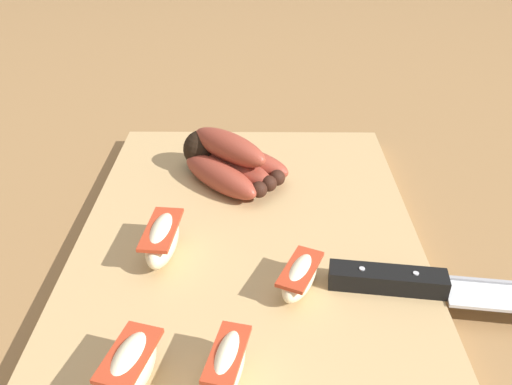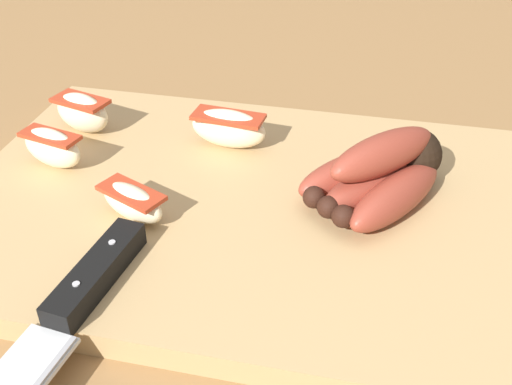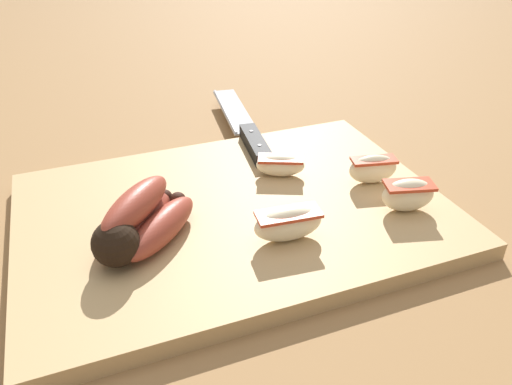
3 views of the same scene
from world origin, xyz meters
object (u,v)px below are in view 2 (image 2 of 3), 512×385
Objects in this scene: apple_wedge_far at (52,147)px; apple_wedge_extra at (82,112)px; chefs_knife at (57,325)px; apple_wedge_near at (132,202)px; apple_wedge_middle at (228,128)px; banana_bunch at (381,174)px.

apple_wedge_extra reaches higher than apple_wedge_far.
chefs_knife is 4.46× the size of apple_wedge_extra.
apple_wedge_near is 0.13m from apple_wedge_middle.
apple_wedge_middle is 0.15m from apple_wedge_extra.
apple_wedge_far is (-0.28, -0.01, -0.00)m from banana_bunch.
banana_bunch is 2.20× the size of apple_wedge_far.
chefs_knife is 0.20m from apple_wedge_far.
apple_wedge_near is at bearing 89.22° from chefs_knife.
apple_wedge_middle is at bearing 25.42° from apple_wedge_far.
banana_bunch is 0.28m from apple_wedge_far.
apple_wedge_far is at bearing -87.42° from apple_wedge_extra.
apple_wedge_far is at bearing 117.87° from chefs_knife.
chefs_knife is at bearing -62.13° from apple_wedge_far.
chefs_knife is at bearing -68.24° from apple_wedge_extra.
apple_wedge_near is 1.04× the size of apple_wedge_far.
apple_wedge_extra reaches higher than apple_wedge_middle.
apple_wedge_extra is at bearing 129.30° from apple_wedge_near.
apple_wedge_middle is 1.19× the size of apple_wedge_far.
apple_wedge_extra is (-0.29, 0.05, -0.00)m from banana_bunch.
apple_wedge_extra is at bearing -179.33° from apple_wedge_middle.
apple_wedge_near is (-0.19, -0.07, -0.01)m from banana_bunch.
apple_wedge_extra is at bearing 111.76° from chefs_knife.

